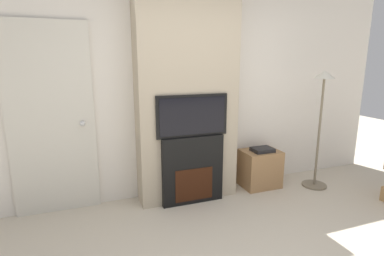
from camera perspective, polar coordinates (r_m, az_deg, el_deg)
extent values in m
cube|color=silver|center=(3.74, -2.00, 7.66)|extent=(6.00, 0.06, 2.70)
cube|color=tan|center=(3.55, -0.97, 7.39)|extent=(1.20, 0.34, 2.70)
cube|color=black|center=(3.60, 0.00, -7.91)|extent=(0.75, 0.14, 0.82)
cube|color=#33160A|center=(3.60, 0.41, -10.74)|extent=(0.46, 0.01, 0.39)
cube|color=black|center=(3.43, 0.00, 2.38)|extent=(0.85, 0.06, 0.49)
cube|color=black|center=(3.40, 0.19, 2.29)|extent=(0.79, 0.01, 0.43)
cylinder|color=#726651|center=(4.50, 22.23, -10.01)|extent=(0.32, 0.32, 0.03)
cylinder|color=#726651|center=(4.29, 23.04, -0.95)|extent=(0.03, 0.03, 1.43)
cone|color=silver|center=(4.19, 23.95, 9.30)|extent=(0.26, 0.26, 0.10)
cube|color=#997047|center=(4.20, 12.79, -7.52)|extent=(0.50, 0.38, 0.50)
cube|color=black|center=(4.08, 13.27, -4.04)|extent=(0.27, 0.21, 0.05)
cube|color=beige|center=(3.56, -25.18, 1.23)|extent=(0.89, 0.04, 2.09)
sphere|color=silver|center=(3.51, -20.13, 0.83)|extent=(0.06, 0.06, 0.06)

